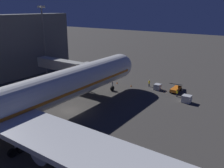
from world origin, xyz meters
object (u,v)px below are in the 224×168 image
Objects in this scene: jet_bridge at (69,67)px; baggage_container_far_row at (157,87)px; belt_loader at (176,89)px; ground_crew_walking_aft at (149,83)px; traffic_cone_nose_port at (131,86)px; traffic_cone_nose_starboard at (117,83)px; airliner_at_gate at (6,107)px; apron_floodlight_mast at (44,36)px; baggage_container_near_belt at (187,99)px; ground_crew_by_tug at (177,93)px.

jet_bridge is 11.00× the size of baggage_container_far_row.
ground_crew_walking_aft is (7.23, 0.01, 0.16)m from belt_loader.
traffic_cone_nose_port is 4.40m from traffic_cone_nose_starboard.
traffic_cone_nose_port is (6.68, 1.70, -0.45)m from baggage_container_far_row.
airliner_at_gate reaches higher than traffic_cone_nose_starboard.
baggage_container_far_row is at bearing -170.14° from apron_floodlight_mast.
apron_floodlight_mast is 36.87× the size of traffic_cone_nose_starboard.
traffic_cone_nose_starboard is (-23.30, -4.28, -11.34)m from apron_floodlight_mast.
apron_floodlight_mast reaches higher than baggage_container_near_belt.
airliner_at_gate is at bearing 93.74° from traffic_cone_nose_starboard.
ground_crew_walking_aft is (-16.10, -12.62, -4.68)m from jet_bridge.
apron_floodlight_mast is 11.40× the size of ground_crew_by_tug.
airliner_at_gate is 34.18m from traffic_cone_nose_port.
jet_bridge is 26.95m from ground_crew_by_tug.
jet_bridge reaches higher than ground_crew_by_tug.
jet_bridge is 17.48m from apron_floodlight_mast.
jet_bridge is at bearing 31.50° from baggage_container_far_row.
belt_loader is 12.81× the size of traffic_cone_nose_port.
airliner_at_gate is 36.13m from baggage_container_near_belt.
apron_floodlight_mast reaches higher than traffic_cone_nose_port.
belt_loader is 4.53m from baggage_container_far_row.
apron_floodlight_mast is 36.56m from baggage_container_far_row.
baggage_container_near_belt is 9.76m from baggage_container_far_row.
traffic_cone_nose_starboard is (4.40, 0.00, 0.00)m from traffic_cone_nose_port.
apron_floodlight_mast is 26.26m from traffic_cone_nose_starboard.
ground_crew_by_tug is at bearing -174.45° from apron_floodlight_mast.
baggage_container_far_row is 3.02× the size of traffic_cone_nose_port.
baggage_container_near_belt is 1.03× the size of ground_crew_walking_aft.
ground_crew_by_tug is (-1.42, 3.10, 0.14)m from belt_loader.
belt_loader reaches higher than ground_crew_by_tug.
baggage_container_near_belt is 15.68m from traffic_cone_nose_port.
belt_loader is at bearing -50.30° from baggage_container_near_belt.
ground_crew_walking_aft reaches higher than traffic_cone_nose_starboard.
apron_floodlight_mast is 2.88× the size of belt_loader.
apron_floodlight_mast is at bearing 2.30° from baggage_container_near_belt.
belt_loader is 4.25× the size of baggage_container_far_row.
jet_bridge is 16.65m from traffic_cone_nose_port.
ground_crew_by_tug is 3.23× the size of traffic_cone_nose_port.
jet_bridge reaches higher than traffic_cone_nose_starboard.
apron_floodlight_mast is at bearing 10.24° from belt_loader.
belt_loader reaches higher than baggage_container_near_belt.
airliner_at_gate is 3.44× the size of apron_floodlight_mast.
jet_bridge is (10.05, -23.80, 0.10)m from airliner_at_gate.
traffic_cone_nose_port is at bearing -1.69° from ground_crew_by_tug.
ground_crew_walking_aft is (8.66, -3.09, 0.03)m from ground_crew_by_tug.
baggage_container_far_row is 3.02× the size of traffic_cone_nose_starboard.
baggage_container_far_row is 11.22m from traffic_cone_nose_starboard.
apron_floodlight_mast reaches higher than jet_bridge.
ground_crew_by_tug reaches higher than baggage_container_far_row.
airliner_at_gate is at bearing 112.89° from jet_bridge.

